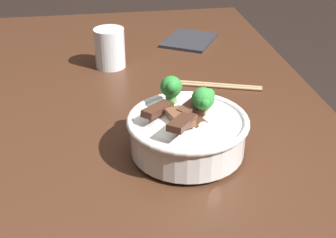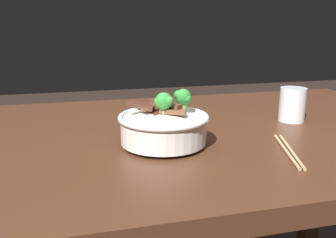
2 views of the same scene
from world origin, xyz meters
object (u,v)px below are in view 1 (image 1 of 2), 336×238
(drinking_glass, at_px, (110,51))
(folded_napkin, at_px, (189,40))
(rice_bowl, at_px, (188,129))
(chopsticks_pair, at_px, (215,85))

(drinking_glass, height_order, folded_napkin, drinking_glass)
(drinking_glass, xyz_separation_m, folded_napkin, (-0.14, 0.22, -0.04))
(rice_bowl, distance_m, chopsticks_pair, 0.28)
(folded_napkin, bearing_deg, chopsticks_pair, 0.30)
(drinking_glass, xyz_separation_m, chopsticks_pair, (0.15, 0.23, -0.04))
(drinking_glass, bearing_deg, folded_napkin, 122.06)
(rice_bowl, relative_size, drinking_glass, 2.16)
(rice_bowl, bearing_deg, chopsticks_pair, 155.98)
(rice_bowl, bearing_deg, drinking_glass, -164.33)
(rice_bowl, relative_size, chopsticks_pair, 1.02)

